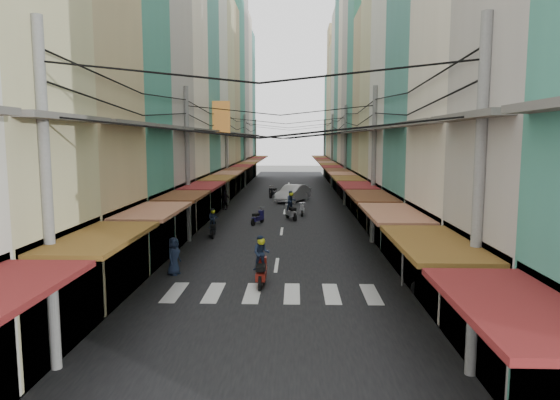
% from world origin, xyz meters
% --- Properties ---
extents(ground, '(160.00, 160.00, 0.00)m').
position_xyz_m(ground, '(0.00, 0.00, 0.00)').
color(ground, slate).
rests_on(ground, ground).
extents(road, '(10.00, 80.00, 0.02)m').
position_xyz_m(road, '(0.00, 20.00, 0.01)').
color(road, black).
rests_on(road, ground).
extents(sidewalk_left, '(3.00, 80.00, 0.06)m').
position_xyz_m(sidewalk_left, '(-6.50, 20.00, 0.03)').
color(sidewalk_left, slate).
rests_on(sidewalk_left, ground).
extents(sidewalk_right, '(3.00, 80.00, 0.06)m').
position_xyz_m(sidewalk_right, '(6.50, 20.00, 0.03)').
color(sidewalk_right, slate).
rests_on(sidewalk_right, ground).
extents(crosswalk, '(7.55, 2.40, 0.01)m').
position_xyz_m(crosswalk, '(-0.00, -6.00, 0.03)').
color(crosswalk, silver).
rests_on(crosswalk, ground).
extents(building_row_left, '(7.80, 67.67, 23.70)m').
position_xyz_m(building_row_left, '(-7.92, 16.56, 9.78)').
color(building_row_left, silver).
rests_on(building_row_left, ground).
extents(building_row_right, '(7.80, 68.98, 22.59)m').
position_xyz_m(building_row_right, '(7.92, 16.45, 9.41)').
color(building_row_right, teal).
rests_on(building_row_right, ground).
extents(utility_poles, '(10.20, 66.13, 8.20)m').
position_xyz_m(utility_poles, '(0.00, 15.01, 6.59)').
color(utility_poles, gray).
rests_on(utility_poles, ground).
extents(white_car, '(5.60, 4.02, 1.84)m').
position_xyz_m(white_car, '(0.57, 20.21, 0.00)').
color(white_car, silver).
rests_on(white_car, ground).
extents(bicycle, '(1.89, 0.94, 1.25)m').
position_xyz_m(bicycle, '(6.92, 0.36, 0.00)').
color(bicycle, black).
rests_on(bicycle, ground).
extents(moving_scooters, '(5.49, 30.08, 1.97)m').
position_xyz_m(moving_scooters, '(-0.78, 6.92, 0.54)').
color(moving_scooters, black).
rests_on(moving_scooters, ground).
extents(parked_scooters, '(12.77, 12.09, 1.00)m').
position_xyz_m(parked_scooters, '(4.31, -3.43, 0.48)').
color(parked_scooters, black).
rests_on(parked_scooters, ground).
extents(pedestrians, '(13.32, 23.38, 2.18)m').
position_xyz_m(pedestrians, '(-3.92, 3.30, 1.00)').
color(pedestrians, black).
rests_on(pedestrians, ground).
extents(market_umbrella, '(2.57, 2.57, 2.70)m').
position_xyz_m(market_umbrella, '(5.94, -5.38, 2.38)').
color(market_umbrella, '#B2B2B7').
rests_on(market_umbrella, ground).
extents(traffic_sign, '(0.10, 0.59, 2.71)m').
position_xyz_m(traffic_sign, '(4.78, -4.97, 1.95)').
color(traffic_sign, gray).
rests_on(traffic_sign, ground).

